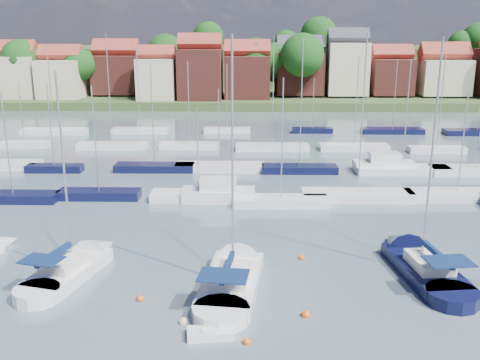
{
  "coord_description": "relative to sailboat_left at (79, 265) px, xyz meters",
  "views": [
    {
      "loc": [
        -2.26,
        -29.37,
        15.54
      ],
      "look_at": [
        -3.12,
        14.0,
        3.74
      ],
      "focal_mm": 40.0,
      "sensor_mm": 36.0,
      "label": 1
    }
  ],
  "objects": [
    {
      "name": "buoy_e",
      "position": [
        15.41,
        2.11,
        -0.36
      ],
      "size": [
        0.46,
        0.46,
        0.46
      ],
      "primitive_type": "sphere",
      "color": "#D85914",
      "rests_on": "ground"
    },
    {
      "name": "buoy_f",
      "position": [
        23.79,
        -5.45,
        -0.36
      ],
      "size": [
        0.51,
        0.51,
        0.51
      ],
      "primitive_type": "sphere",
      "color": "beige",
      "rests_on": "ground"
    },
    {
      "name": "sailboat_centre",
      "position": [
        10.74,
        -0.96,
        -0.01
      ],
      "size": [
        4.76,
        12.87,
        17.03
      ],
      "rotation": [
        0.0,
        0.0,
        1.45
      ],
      "color": "silver",
      "rests_on": "ground"
    },
    {
      "name": "sailboat_navy",
      "position": [
        23.18,
        1.07,
        -0.01
      ],
      "size": [
        4.61,
        12.43,
        16.79
      ],
      "rotation": [
        0.0,
        0.0,
        1.69
      ],
      "color": "black",
      "rests_on": "ground"
    },
    {
      "name": "ground",
      "position": [
        13.96,
        35.9,
        -0.36
      ],
      "size": [
        260.0,
        260.0,
        0.0
      ],
      "primitive_type": "plane",
      "color": "#415059",
      "rests_on": "ground"
    },
    {
      "name": "marina_field",
      "position": [
        15.86,
        31.05,
        0.07
      ],
      "size": [
        79.62,
        41.41,
        15.93
      ],
      "color": "silver",
      "rests_on": "ground"
    },
    {
      "name": "tender",
      "position": [
        9.64,
        -8.25,
        -0.15
      ],
      "size": [
        2.66,
        1.51,
        0.54
      ],
      "rotation": [
        0.0,
        0.0,
        0.14
      ],
      "color": "silver",
      "rests_on": "ground"
    },
    {
      "name": "sailboat_left",
      "position": [
        0.0,
        0.0,
        0.0
      ],
      "size": [
        5.41,
        11.09,
        14.61
      ],
      "rotation": [
        0.0,
        0.0,
        1.32
      ],
      "color": "silver",
      "rests_on": "ground"
    },
    {
      "name": "buoy_d",
      "position": [
        14.93,
        -6.0,
        -0.36
      ],
      "size": [
        0.54,
        0.54,
        0.54
      ],
      "primitive_type": "sphere",
      "color": "#D85914",
      "rests_on": "ground"
    },
    {
      "name": "buoy_b",
      "position": [
        8.01,
        -6.92,
        -0.36
      ],
      "size": [
        0.51,
        0.51,
        0.51
      ],
      "primitive_type": "sphere",
      "color": "beige",
      "rests_on": "ground"
    },
    {
      "name": "far_shore_town",
      "position": [
        16.18,
        128.57,
        4.25
      ],
      "size": [
        212.46,
        90.0,
        22.27
      ],
      "color": "#3D4924",
      "rests_on": "ground"
    },
    {
      "name": "buoy_g",
      "position": [
        11.56,
        -8.87,
        -0.36
      ],
      "size": [
        0.44,
        0.44,
        0.44
      ],
      "primitive_type": "sphere",
      "color": "#D85914",
      "rests_on": "ground"
    },
    {
      "name": "buoy_c",
      "position": [
        5.06,
        -4.29,
        -0.36
      ],
      "size": [
        0.47,
        0.47,
        0.47
      ],
      "primitive_type": "sphere",
      "color": "#D85914",
      "rests_on": "ground"
    }
  ]
}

